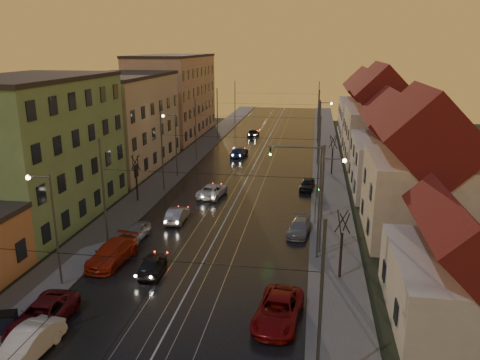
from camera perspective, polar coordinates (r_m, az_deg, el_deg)
The scene contains 48 objects.
ground at distance 30.50m, azimuth -7.73°, elevation -15.66°, with size 160.00×160.00×0.00m, color black.
road at distance 67.14m, azimuth 2.03°, elevation 2.34°, with size 16.00×120.00×0.04m, color black.
sidewalk_left at distance 69.03m, azimuth -6.24°, elevation 2.68°, with size 4.00×120.00×0.15m, color #4C4C4C.
sidewalk_right at distance 66.69m, azimuth 10.59°, elevation 2.02°, with size 4.00×120.00×0.15m, color #4C4C4C.
tram_rail_0 at distance 67.43m, azimuth 0.17°, elevation 2.44°, with size 0.06×120.00×0.03m, color gray.
tram_rail_1 at distance 67.23m, azimuth 1.38°, elevation 2.39°, with size 0.06×120.00×0.03m, color gray.
tram_rail_2 at distance 67.05m, azimuth 2.68°, elevation 2.34°, with size 0.06×120.00×0.03m, color gray.
tram_rail_3 at distance 66.91m, azimuth 3.90°, elevation 2.29°, with size 0.06×120.00×0.03m, color gray.
apartment_left_1 at distance 47.31m, azimuth -23.74°, elevation 3.16°, with size 10.00×18.00×13.00m, color #658655.
apartment_left_2 at distance 64.79m, azimuth -14.26°, elevation 6.74°, with size 10.00×20.00×12.00m, color #B4A68B.
apartment_left_3 at distance 87.03m, azimuth -8.09°, elevation 10.02°, with size 10.00×24.00×14.00m, color #A28368.
house_right_0 at distance 31.09m, azimuth 25.47°, elevation -10.42°, with size 8.16×10.20×5.80m.
house_right_1 at distance 42.08m, azimuth 21.18°, elevation 0.49°, with size 8.67×10.20×10.80m.
house_right_2 at distance 54.69m, azimuth 18.43°, elevation 3.30°, with size 9.18×12.24×9.20m.
house_right_3 at distance 69.08m, azimuth 16.64°, elevation 6.96°, with size 9.18×14.28×11.50m.
house_right_4 at distance 86.90m, azimuth 15.16°, elevation 8.32°, with size 9.18×16.32×10.00m.
catenary_pole_r_0 at distance 21.98m, azimuth 9.77°, elevation -15.66°, with size 0.16×0.16×9.00m, color #595B60.
catenary_pole_l_1 at distance 39.29m, azimuth -16.29°, elevation -1.56°, with size 0.16×0.16×9.00m, color #595B60.
catenary_pole_r_1 at distance 35.64m, azimuth 9.65°, elevation -2.93°, with size 0.16×0.16×9.00m, color #595B60.
catenary_pole_l_2 at distance 52.73m, azimuth -9.45°, elevation 3.30°, with size 0.16×0.16×9.00m, color #595B60.
catenary_pole_r_2 at distance 50.07m, azimuth 9.59°, elevation 2.61°, with size 0.16×0.16×9.00m, color #595B60.
catenary_pole_l_3 at distance 66.84m, azimuth -5.42°, elevation 6.14°, with size 0.16×0.16×9.00m, color #595B60.
catenary_pole_r_3 at distance 64.76m, azimuth 9.57°, elevation 5.66°, with size 0.16×0.16×9.00m, color #595B60.
catenary_pole_l_4 at distance 81.27m, azimuth -2.78°, elevation 7.96°, with size 0.16×0.16×9.00m, color #595B60.
catenary_pole_r_4 at distance 79.57m, azimuth 9.55°, elevation 7.58°, with size 0.16×0.16×9.00m, color #595B60.
catenary_pole_l_5 at distance 98.81m, azimuth -0.62°, elevation 9.43°, with size 0.16×0.16×9.00m, color #595B60.
catenary_pole_r_5 at distance 97.41m, azimuth 9.53°, elevation 9.11°, with size 0.16×0.16×9.00m, color #595B60.
street_lamp_0 at distance 33.60m, azimuth -22.14°, elevation -4.43°, with size 1.75×0.32×8.00m.
street_lamp_1 at distance 36.48m, azimuth 10.46°, elevation -1.89°, with size 1.75×0.32×8.00m.
street_lamp_2 at distance 58.39m, azimuth -8.10°, elevation 4.98°, with size 1.75×0.32×8.00m.
street_lamp_3 at distance 71.60m, azimuth 9.98°, elevation 6.94°, with size 1.75×0.32×8.00m.
traffic_light_mast at distance 44.22m, azimuth 8.83°, elevation 0.99°, with size 5.30×0.32×7.20m.
bare_tree_0 at distance 50.13m, azimuth -12.51°, elevation 0.09°, with size 1.09×1.09×5.11m.
bare_tree_1 at distance 33.64m, azimuth 12.25°, elevation -7.95°, with size 1.09×1.09×5.11m.
bare_tree_2 at distance 60.31m, azimuth 11.20°, elevation 2.86°, with size 1.09×1.09×5.11m.
driving_car_0 at distance 35.10m, azimuth -10.63°, elevation -10.05°, with size 1.60×3.98×1.35m, color black.
driving_car_1 at distance 44.43m, azimuth -7.64°, elevation -4.19°, with size 1.45×4.15×1.37m, color #96969B.
driving_car_2 at distance 51.32m, azimuth -3.37°, elevation -1.27°, with size 2.28×4.94×1.37m, color silver.
driving_car_3 at distance 69.86m, azimuth -0.13°, elevation 3.47°, with size 1.98×4.86×1.41m, color navy.
driving_car_4 at distance 85.51m, azimuth 1.63°, elevation 5.78°, with size 1.58×3.94×1.34m, color black.
parked_left_0 at distance 28.50m, azimuth -24.53°, elevation -17.79°, with size 1.63×4.68×1.54m, color silver.
parked_left_1 at distance 30.77m, azimuth -22.97°, elevation -15.00°, with size 2.48×5.37×1.49m, color #580F17.
parked_left_2 at distance 37.26m, azimuth -15.31°, elevation -8.57°, with size 2.21×5.45×1.58m, color #AE2711.
parked_left_3 at distance 41.22m, azimuth -12.54°, elevation -6.17°, with size 1.50×3.72×1.27m, color gray.
parked_right_0 at distance 29.07m, azimuth 4.67°, elevation -15.54°, with size 2.51×5.45×1.51m, color maroon.
parked_right_1 at distance 41.53m, azimuth 7.23°, elevation -5.76°, with size 1.71×4.21×1.22m, color gray.
parked_right_2 at distance 54.19m, azimuth 8.20°, elevation -0.51°, with size 1.53×3.80×1.30m, color black.
dumpster at distance 31.02m, azimuth -26.67°, elevation -15.31°, with size 1.20×0.80×1.10m, color black.
Camera 1 is at (7.96, -24.73, 15.98)m, focal length 35.00 mm.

